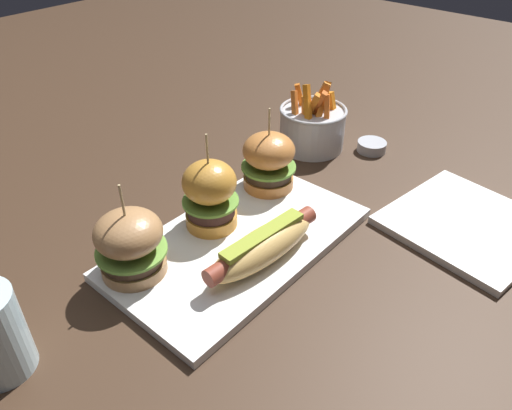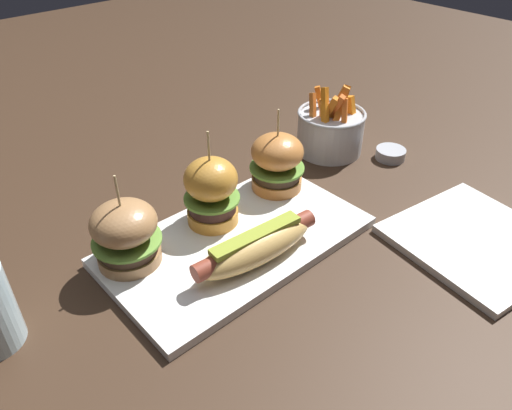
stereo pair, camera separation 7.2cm
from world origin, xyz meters
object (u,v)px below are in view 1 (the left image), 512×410
at_px(slider_left, 130,243).
at_px(fries_bucket, 312,126).
at_px(sauce_ramekin, 374,147).
at_px(platter_main, 239,242).
at_px(side_plate, 467,224).
at_px(hot_dog, 263,246).
at_px(slider_center, 212,193).
at_px(slider_right, 269,161).

relative_size(slider_left, fries_bucket, 1.01).
bearing_deg(sauce_ramekin, fries_bucket, 121.46).
xyz_separation_m(fries_bucket, sauce_ramekin, (0.06, -0.10, -0.03)).
bearing_deg(slider_left, sauce_ramekin, -7.07).
height_order(platter_main, side_plate, platter_main).
height_order(hot_dog, slider_left, slider_left).
relative_size(slider_center, sauce_ramekin, 2.72).
relative_size(slider_left, sauce_ramekin, 2.46).
bearing_deg(slider_left, hot_dog, -42.01).
xyz_separation_m(slider_left, side_plate, (0.40, -0.30, -0.05)).
xyz_separation_m(slider_right, fries_bucket, (0.18, 0.04, -0.02)).
distance_m(slider_right, side_plate, 0.33).
bearing_deg(hot_dog, slider_left, 137.99).
relative_size(hot_dog, slider_left, 1.43).
height_order(fries_bucket, sauce_ramekin, fries_bucket).
bearing_deg(side_plate, slider_left, 143.82).
xyz_separation_m(platter_main, sauce_ramekin, (0.38, -0.00, 0.00)).
bearing_deg(slider_center, side_plate, -48.16).
distance_m(platter_main, fries_bucket, 0.34).
height_order(slider_left, sauce_ramekin, slider_left).
bearing_deg(fries_bucket, slider_left, -175.21).
distance_m(sauce_ramekin, side_plate, 0.26).
distance_m(platter_main, sauce_ramekin, 0.38).
relative_size(sauce_ramekin, side_plate, 0.26).
xyz_separation_m(hot_dog, slider_right, (0.15, 0.11, 0.02)).
bearing_deg(slider_right, platter_main, -156.96).
height_order(slider_right, sauce_ramekin, slider_right).
height_order(slider_left, slider_center, slider_center).
relative_size(platter_main, sauce_ramekin, 6.88).
bearing_deg(side_plate, hot_dog, 146.89).
height_order(platter_main, fries_bucket, fries_bucket).
height_order(slider_right, side_plate, slider_right).
relative_size(slider_right, fries_bucket, 1.04).
bearing_deg(slider_right, side_plate, -66.59).
relative_size(slider_center, slider_right, 1.07).
bearing_deg(side_plate, fries_bucket, 80.89).
distance_m(slider_left, sauce_ramekin, 0.53).
relative_size(hot_dog, slider_center, 1.30).
distance_m(hot_dog, slider_center, 0.12).
xyz_separation_m(hot_dog, side_plate, (0.28, -0.18, -0.03)).
height_order(hot_dog, sauce_ramekin, hot_dog).
bearing_deg(platter_main, fries_bucket, 17.27).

